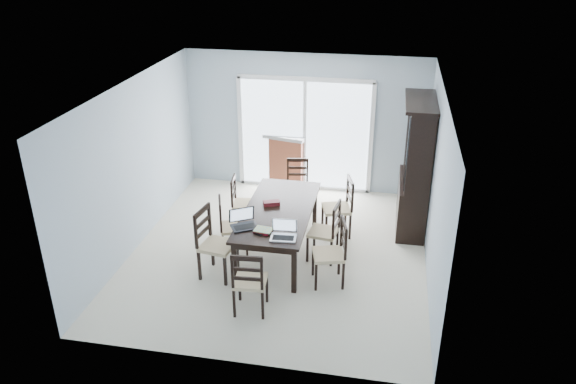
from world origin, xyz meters
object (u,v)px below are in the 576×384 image
dining_table (279,214)px  chair_end_near (249,276)px  chair_end_far (297,178)px  laptop_dark (245,224)px  laptop_silver (283,235)px  hot_tub (274,144)px  chair_left_mid (228,220)px  chair_left_near (211,236)px  cell_phone (258,234)px  china_hutch (416,168)px  chair_right_far (343,201)px  chair_right_mid (329,225)px  chair_right_near (335,246)px  chair_left_far (240,197)px  game_box (271,203)px

dining_table → chair_end_near: 1.59m
chair_end_far → laptop_dark: size_ratio=2.28×
laptop_silver → hot_tub: (-1.03, 4.22, -0.29)m
chair_left_mid → chair_end_far: chair_left_mid is taller
chair_left_near → chair_end_far: 2.57m
chair_left_mid → chair_end_near: bearing=7.5°
cell_phone → china_hutch: bearing=70.3°
chair_left_mid → laptop_dark: size_ratio=2.36×
chair_left_near → chair_end_near: chair_left_near is taller
china_hutch → cell_phone: 2.98m
chair_right_far → chair_end_near: (-0.97, -2.36, -0.03)m
chair_right_mid → chair_end_near: size_ratio=1.00×
chair_right_mid → laptop_silver: size_ratio=2.94×
chair_right_near → chair_right_far: bearing=-13.0°
chair_left_mid → chair_end_far: (0.77, 1.79, -0.02)m
chair_left_far → cell_phone: (0.69, -1.52, 0.21)m
dining_table → game_box: bearing=136.3°
laptop_dark → hot_tub: 4.05m
chair_right_near → chair_right_mid: size_ratio=1.03×
dining_table → chair_left_mid: 0.79m
chair_end_far → chair_right_far: bearing=126.2°
chair_left_near → laptop_silver: size_ratio=3.24×
chair_left_mid → chair_end_near: size_ratio=0.97×
cell_phone → chair_left_far: bearing=140.9°
chair_left_near → cell_phone: chair_left_near is taller
chair_right_mid → hot_tub: size_ratio=0.47×
game_box → laptop_dark: bearing=-106.0°
chair_right_mid → chair_end_far: (-0.77, 1.70, -0.03)m
china_hutch → laptop_silver: 2.76m
chair_left_far → laptop_silver: chair_left_far is taller
chair_right_mid → chair_end_near: chair_end_near is taller
chair_left_near → laptop_dark: 0.52m
cell_phone → game_box: size_ratio=0.49×
china_hutch → chair_right_near: (-1.08, -1.90, -0.48)m
laptop_silver → chair_right_mid: bearing=51.7°
chair_right_far → chair_end_near: bearing=141.4°
laptop_dark → laptop_silver: (0.60, -0.20, -0.00)m
dining_table → chair_right_mid: 0.79m
dining_table → cell_phone: 0.81m
chair_right_far → laptop_dark: bearing=122.0°
chair_right_mid → hot_tub: 3.76m
chair_left_near → cell_phone: 0.72m
chair_right_far → cell_phone: size_ratio=9.36×
hot_tub → chair_end_near: bearing=-81.7°
dining_table → laptop_dark: 0.75m
chair_right_mid → game_box: 0.95m
dining_table → chair_end_near: bearing=-92.3°
cell_phone → hot_tub: hot_tub is taller
laptop_dark → chair_right_far: bearing=17.8°
laptop_silver → game_box: 1.05m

